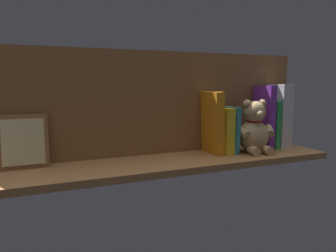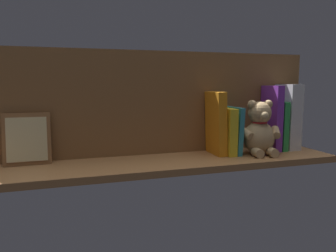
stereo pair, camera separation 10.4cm
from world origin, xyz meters
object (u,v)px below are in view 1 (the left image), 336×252
at_px(dictionary_thick_white, 278,116).
at_px(teddy_bear, 254,129).
at_px(picture_frame_leaning, 23,142).
at_px(book_0, 269,124).

relative_size(dictionary_thick_white, teddy_bear, 1.28).
height_order(dictionary_thick_white, picture_frame_leaning, dictionary_thick_white).
height_order(book_0, teddy_bear, teddy_bear).
distance_m(book_0, picture_frame_leaning, 0.88).
relative_size(book_0, picture_frame_leaning, 1.13).
xyz_separation_m(book_0, teddy_bear, (0.11, 0.05, -0.01)).
bearing_deg(book_0, teddy_bear, 24.81).
relative_size(dictionary_thick_white, picture_frame_leaning, 1.53).
bearing_deg(dictionary_thick_white, picture_frame_leaning, -1.98).
relative_size(book_0, teddy_bear, 0.94).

